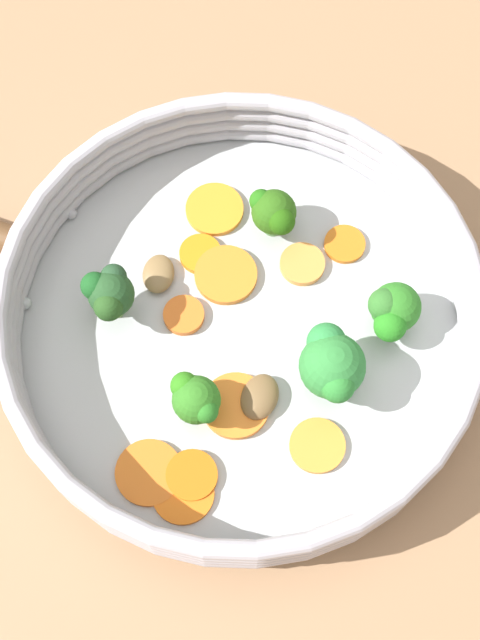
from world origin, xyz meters
The scene contains 23 objects.
ground_plane centered at (0.00, 0.00, 0.00)m, with size 4.00×4.00×0.00m, color #9F7753.
skillet centered at (0.00, 0.00, 0.01)m, with size 0.32×0.32×0.01m, color #B2B5B7.
skillet_rim_wall centered at (0.00, 0.00, 0.04)m, with size 0.33×0.33×0.05m.
skillet_rivet_left centered at (-0.12, 0.10, 0.02)m, with size 0.01×0.01×0.01m, color #B3B0BB.
skillet_rivet_right centered at (-0.15, 0.03, 0.02)m, with size 0.01×0.01×0.01m, color #B1B6BA.
carrot_slice_0 centered at (0.05, 0.05, 0.01)m, with size 0.03×0.03×0.01m, color #EE8F3F.
carrot_slice_1 centered at (-0.04, -0.10, 0.01)m, with size 0.03×0.03×0.01m, color #D76311.
carrot_slice_2 centered at (0.05, -0.09, 0.01)m, with size 0.04×0.04×0.00m, color orange.
carrot_slice_3 centered at (-0.02, 0.06, 0.01)m, with size 0.03×0.03×0.01m, color orange.
carrot_slice_4 centered at (-0.01, 0.04, 0.01)m, with size 0.05×0.05×0.01m, color orange.
carrot_slice_5 centered at (-0.04, 0.01, 0.01)m, with size 0.03×0.03×0.01m, color orange.
carrot_slice_6 centered at (-0.07, -0.10, 0.01)m, with size 0.04×0.04×0.00m, color orange.
carrot_slice_7 centered at (-0.01, 0.09, 0.01)m, with size 0.04×0.04×0.00m, color orange.
carrot_slice_8 centered at (-0.01, -0.06, 0.01)m, with size 0.05×0.05×0.01m, color orange.
carrot_slice_9 centered at (-0.04, -0.11, 0.01)m, with size 0.04×0.04×0.00m, color orange.
carrot_slice_10 centered at (0.08, 0.06, 0.01)m, with size 0.03×0.03×0.00m, color orange.
broccoli_floret_0 centered at (0.06, -0.04, 0.04)m, with size 0.04×0.06×0.05m.
broccoli_floret_1 centered at (-0.03, -0.06, 0.04)m, with size 0.03×0.04×0.04m.
broccoli_floret_2 centered at (0.03, 0.08, 0.04)m, with size 0.03×0.04×0.04m.
broccoli_floret_3 centered at (0.10, 0.00, 0.03)m, with size 0.04×0.04×0.04m.
broccoli_floret_4 centered at (-0.09, 0.02, 0.04)m, with size 0.04×0.04×0.05m.
mushroom_piece_0 centered at (-0.06, 0.04, 0.02)m, with size 0.03×0.02×0.01m, color olive.
mushroom_piece_1 centered at (0.01, -0.05, 0.02)m, with size 0.03×0.02×0.01m, color brown.
Camera 1 is at (-0.01, -0.23, 0.59)m, focal length 50.00 mm.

